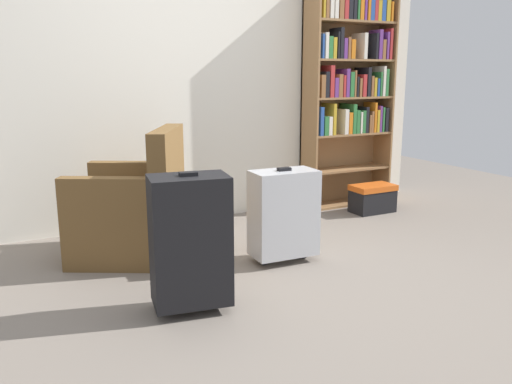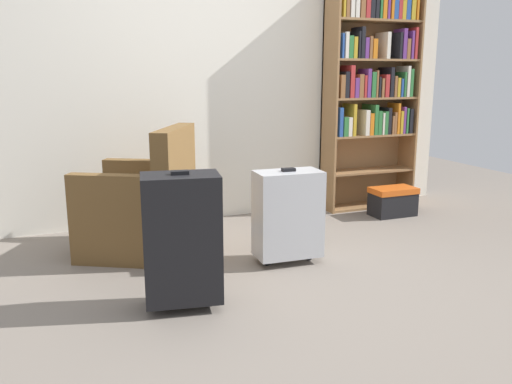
% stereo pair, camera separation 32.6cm
% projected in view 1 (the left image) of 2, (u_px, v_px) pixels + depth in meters
% --- Properties ---
extents(ground_plane, '(8.40, 8.40, 0.00)m').
position_uv_depth(ground_plane, '(295.00, 291.00, 3.15)').
color(ground_plane, slate).
extents(back_wall, '(4.80, 0.10, 2.60)m').
position_uv_depth(back_wall, '(184.00, 68.00, 4.44)').
color(back_wall, silver).
rests_on(back_wall, ground).
extents(bookshelf, '(0.89, 0.28, 2.05)m').
position_uv_depth(bookshelf, '(348.00, 81.00, 4.99)').
color(bookshelf, olive).
rests_on(bookshelf, ground).
extents(armchair, '(0.95, 0.95, 0.90)m').
position_uv_depth(armchair, '(134.00, 212.00, 3.71)').
color(armchair, brown).
rests_on(armchair, ground).
extents(mug, '(0.12, 0.08, 0.10)m').
position_uv_depth(mug, '(188.00, 236.00, 4.06)').
color(mug, '#1959A5').
rests_on(mug, ground).
extents(storage_box, '(0.40, 0.24, 0.26)m').
position_uv_depth(storage_box, '(373.00, 198.00, 4.90)').
color(storage_box, black).
rests_on(storage_box, ground).
extents(suitcase_black, '(0.45, 0.32, 0.77)m').
position_uv_depth(suitcase_black, '(190.00, 241.00, 2.81)').
color(suitcase_black, black).
rests_on(suitcase_black, ground).
extents(suitcase_silver, '(0.45, 0.26, 0.65)m').
position_uv_depth(suitcase_silver, '(284.00, 213.00, 3.58)').
color(suitcase_silver, '#B7BABF').
rests_on(suitcase_silver, ground).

